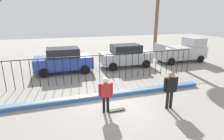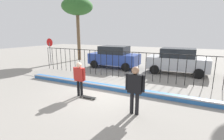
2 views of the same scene
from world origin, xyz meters
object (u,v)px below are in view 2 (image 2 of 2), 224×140
object	(u,v)px
skateboard	(88,97)
parked_car_silver	(177,61)
parked_car_blue	(114,57)
palm_tree_short	(77,7)
stop_sign	(50,48)
camera_operator	(135,86)
skateboarder	(79,76)

from	to	relation	value
skateboard	parked_car_silver	world-z (taller)	parked_car_silver
parked_car_blue	palm_tree_short	world-z (taller)	palm_tree_short
skateboard	stop_sign	xyz separation A→B (m)	(-8.17, 5.65, 1.56)
camera_operator	skateboard	bearing A→B (deg)	19.51
skateboarder	palm_tree_short	xyz separation A→B (m)	(-6.99, 9.21, 4.73)
camera_operator	palm_tree_short	world-z (taller)	palm_tree_short
skateboard	palm_tree_short	world-z (taller)	palm_tree_short
skateboarder	parked_car_blue	xyz separation A→B (m)	(-1.44, 6.85, -0.02)
skateboard	parked_car_blue	world-z (taller)	parked_car_blue
parked_car_silver	camera_operator	bearing A→B (deg)	-91.79
camera_operator	parked_car_silver	bearing A→B (deg)	-64.96
stop_sign	camera_operator	bearing A→B (deg)	-30.14
skateboard	stop_sign	size ratio (longest dim) A/B	0.32
skateboard	parked_car_blue	bearing A→B (deg)	103.39
camera_operator	stop_sign	xyz separation A→B (m)	(-10.60, 6.15, 0.53)
skateboard	parked_car_silver	xyz separation A→B (m)	(3.23, 7.04, 0.91)
skateboard	stop_sign	world-z (taller)	stop_sign
stop_sign	parked_car_silver	bearing A→B (deg)	6.95
parked_car_blue	camera_operator	bearing A→B (deg)	-62.08
skateboard	parked_car_silver	size ratio (longest dim) A/B	0.19
skateboard	palm_tree_short	xyz separation A→B (m)	(-7.49, 9.28, 5.66)
skateboard	camera_operator	xyz separation A→B (m)	(2.42, -0.50, 1.03)
parked_car_blue	palm_tree_short	xyz separation A→B (m)	(-5.55, 2.35, 4.75)
skateboarder	stop_sign	size ratio (longest dim) A/B	0.66
camera_operator	palm_tree_short	xyz separation A→B (m)	(-9.91, 9.78, 4.63)
palm_tree_short	skateboard	bearing A→B (deg)	-51.10
skateboarder	camera_operator	xyz separation A→B (m)	(2.92, -0.57, 0.10)
parked_car_silver	stop_sign	bearing A→B (deg)	-168.71
camera_operator	parked_car_blue	world-z (taller)	parked_car_blue
parked_car_silver	palm_tree_short	bearing A→B (deg)	172.56
skateboarder	skateboard	bearing A→B (deg)	-15.30
skateboarder	camera_operator	size ratio (longest dim) A/B	0.91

